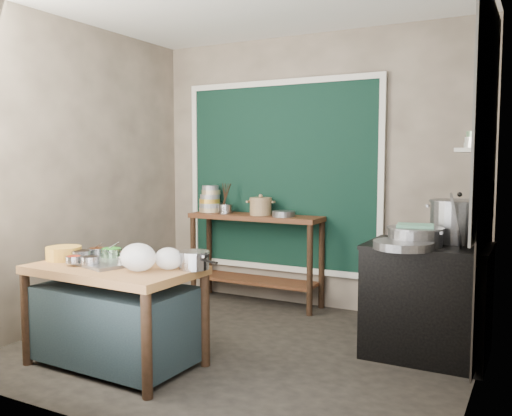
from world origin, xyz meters
The scene contains 30 objects.
floor centered at (0.00, 0.00, -0.01)m, with size 3.50×3.00×0.02m, color #2D2822.
back_wall centered at (0.00, 1.51, 1.40)m, with size 3.50×0.02×2.80m, color gray.
left_wall centered at (-1.76, 0.00, 1.40)m, with size 0.02×3.00×2.80m, color gray.
right_wall centered at (1.76, 0.00, 1.40)m, with size 0.02×3.00×2.80m, color gray.
curtain_panel centered at (-0.35, 1.47, 1.35)m, with size 2.10×0.02×1.90m, color black.
curtain_frame centered at (-0.35, 1.46, 1.35)m, with size 2.22×0.03×2.02m, color beige, non-canonical shape.
tile_panel centered at (1.74, 0.55, 1.85)m, with size 0.02×1.70×1.70m, color #B2B2AA.
soot_patch centered at (1.74, 0.65, 0.70)m, with size 0.01×1.30×1.30m, color black.
wall_shelf centered at (1.63, 0.85, 1.60)m, with size 0.22×0.70×0.03m, color beige.
prep_table centered at (-0.65, -0.75, 0.38)m, with size 1.25×0.72×0.75m, color brown.
back_counter centered at (-0.55, 1.28, 0.47)m, with size 1.45×0.40×0.95m, color #502916.
stove_block centered at (1.35, 0.55, 0.42)m, with size 0.90×0.68×0.85m, color black.
stove_top centered at (1.35, 0.55, 0.86)m, with size 0.92×0.69×0.03m, color black.
condiment_tray centered at (-0.79, -0.70, 0.76)m, with size 0.55×0.39×0.02m, color gray.
condiment_bowls centered at (-0.82, -0.67, 0.80)m, with size 0.58×0.45×0.07m.
yellow_basin centered at (-1.17, -0.75, 0.80)m, with size 0.27×0.27×0.10m, color #BE6F30.
saucepan centered at (-0.07, -0.57, 0.81)m, with size 0.23×0.23×0.13m, color gray, non-canonical shape.
plastic_bag_a centered at (-0.37, -0.81, 0.85)m, with size 0.26×0.22×0.20m, color white.
plastic_bag_b centered at (-0.22, -0.66, 0.83)m, with size 0.21×0.18×0.16m, color white.
bowl_stack centered at (-1.13, 1.32, 1.08)m, with size 0.26×0.26×0.29m.
utensil_cup centered at (-0.90, 1.26, 1.00)m, with size 0.17×0.17×0.10m, color gray.
ceramic_crock centered at (-0.48, 1.27, 1.03)m, with size 0.24×0.24×0.16m, color olive, non-canonical shape.
wide_bowl centered at (-0.20, 1.23, 0.98)m, with size 0.23×0.23×0.06m, color gray.
stock_pot centered at (1.52, 0.74, 1.05)m, with size 0.43×0.43×0.33m, color gray, non-canonical shape.
pot_lid centered at (1.55, 0.50, 1.08)m, with size 0.41×0.41×0.02m, color gray.
steamer centered at (1.27, 0.42, 0.95)m, with size 0.43×0.43×0.14m, color gray, non-canonical shape.
green_cloth centered at (1.27, 0.42, 1.03)m, with size 0.27×0.21×0.02m, color #599A82.
shallow_pan centered at (1.23, 0.22, 0.91)m, with size 0.43×0.43×0.06m, color gray.
shelf_bowl_stack centered at (1.63, 0.84, 1.68)m, with size 0.17×0.17×0.13m.
shelf_bowl_green centered at (1.63, 1.06, 1.64)m, with size 0.15×0.15×0.05m, color gray.
Camera 1 is at (2.10, -3.72, 1.53)m, focal length 38.00 mm.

